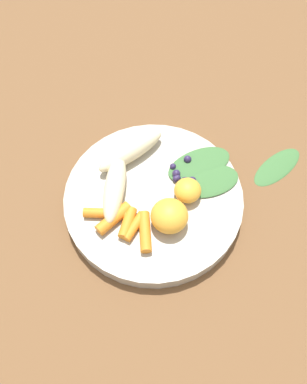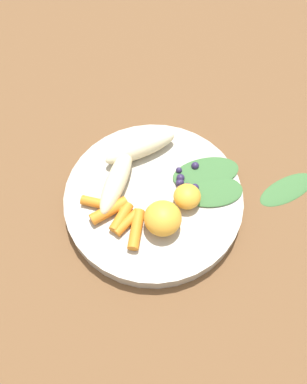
% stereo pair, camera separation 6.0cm
% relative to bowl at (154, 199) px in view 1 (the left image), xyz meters
% --- Properties ---
extents(ground_plane, '(2.40, 2.40, 0.00)m').
position_rel_bowl_xyz_m(ground_plane, '(0.00, 0.00, -0.01)').
color(ground_plane, brown).
extents(bowl, '(0.28, 0.28, 0.03)m').
position_rel_bowl_xyz_m(bowl, '(0.00, 0.00, 0.00)').
color(bowl, '#B2AD9E').
rests_on(bowl, ground_plane).
extents(banana_peeled_left, '(0.11, 0.10, 0.03)m').
position_rel_bowl_xyz_m(banana_peeled_left, '(0.04, 0.04, 0.03)').
color(banana_peeled_left, beige).
rests_on(banana_peeled_left, bowl).
extents(banana_peeled_right, '(0.03, 0.12, 0.03)m').
position_rel_bowl_xyz_m(banana_peeled_right, '(0.08, -0.01, 0.03)').
color(banana_peeled_right, beige).
rests_on(banana_peeled_right, bowl).
extents(orange_segment_near, '(0.04, 0.04, 0.03)m').
position_rel_bowl_xyz_m(orange_segment_near, '(-0.03, -0.04, 0.03)').
color(orange_segment_near, '#F4A833').
rests_on(orange_segment_near, bowl).
extents(orange_segment_far, '(0.06, 0.06, 0.04)m').
position_rel_bowl_xyz_m(orange_segment_far, '(-0.05, 0.01, 0.03)').
color(orange_segment_far, '#F4A833').
rests_on(orange_segment_far, bowl).
extents(carrot_front, '(0.05, 0.06, 0.01)m').
position_rel_bowl_xyz_m(carrot_front, '(0.02, 0.08, 0.02)').
color(carrot_front, orange).
rests_on(carrot_front, bowl).
extents(carrot_mid_left, '(0.02, 0.06, 0.02)m').
position_rel_bowl_xyz_m(carrot_mid_left, '(-0.00, 0.07, 0.02)').
color(carrot_mid_left, orange).
rests_on(carrot_mid_left, bowl).
extents(carrot_mid_right, '(0.04, 0.05, 0.02)m').
position_rel_bowl_xyz_m(carrot_mid_right, '(-0.02, 0.06, 0.02)').
color(carrot_mid_right, orange).
rests_on(carrot_mid_right, bowl).
extents(carrot_rear, '(0.03, 0.05, 0.01)m').
position_rel_bowl_xyz_m(carrot_rear, '(-0.03, 0.06, 0.02)').
color(carrot_rear, orange).
rests_on(carrot_rear, bowl).
extents(carrot_small, '(0.06, 0.05, 0.02)m').
position_rel_bowl_xyz_m(carrot_small, '(-0.04, 0.05, 0.02)').
color(carrot_small, orange).
rests_on(carrot_small, bowl).
extents(blueberry_pile, '(0.05, 0.05, 0.01)m').
position_rel_bowl_xyz_m(blueberry_pile, '(0.00, -0.06, 0.02)').
color(blueberry_pile, '#2D234C').
rests_on(blueberry_pile, bowl).
extents(kale_leaf_left, '(0.09, 0.11, 0.01)m').
position_rel_bowl_xyz_m(kale_leaf_left, '(-0.03, -0.08, 0.02)').
color(kale_leaf_left, '#3D7038').
rests_on(kale_leaf_left, bowl).
extents(kale_leaf_right, '(0.08, 0.12, 0.01)m').
position_rel_bowl_xyz_m(kale_leaf_right, '(0.00, -0.09, 0.02)').
color(kale_leaf_right, '#3D7038').
rests_on(kale_leaf_right, bowl).
extents(kale_leaf_stray, '(0.05, 0.11, 0.01)m').
position_rel_bowl_xyz_m(kale_leaf_stray, '(-0.07, -0.21, -0.01)').
color(kale_leaf_stray, '#3D7038').
rests_on(kale_leaf_stray, ground_plane).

